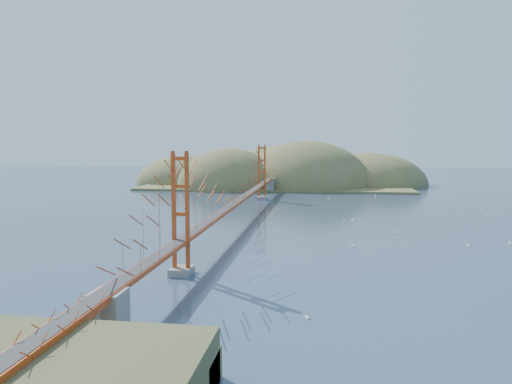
# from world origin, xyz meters

# --- Properties ---
(ground) EXTENTS (320.00, 320.00, 0.00)m
(ground) POSITION_xyz_m (0.00, 0.00, 0.00)
(ground) COLOR #293A52
(ground) RESTS_ON ground
(bridge) EXTENTS (2.20, 94.40, 12.00)m
(bridge) POSITION_xyz_m (0.00, 0.18, 7.01)
(bridge) COLOR gray
(bridge) RESTS_ON ground
(approach_viaduct) EXTENTS (1.40, 12.00, 3.38)m
(approach_viaduct) POSITION_xyz_m (0.00, -51.91, 2.55)
(approach_viaduct) COLOR #B84014
(approach_viaduct) RESTS_ON ground
(promontory) EXTENTS (9.00, 6.00, 0.24)m
(promontory) POSITION_xyz_m (0.00, -48.50, 0.12)
(promontory) COLOR #59544C
(promontory) RESTS_ON ground
(fort) EXTENTS (3.70, 2.30, 1.75)m
(fort) POSITION_xyz_m (0.40, -47.80, 0.67)
(fort) COLOR maroon
(fort) RESTS_ON ground
(far_headlands) EXTENTS (84.00, 58.00, 25.00)m
(far_headlands) POSITION_xyz_m (2.21, 68.52, 0.00)
(far_headlands) COLOR olive
(far_headlands) RESTS_ON ground
(sailboat_4) EXTENTS (0.54, 0.54, 0.61)m
(sailboat_4) POSITION_xyz_m (27.63, 8.78, 0.14)
(sailboat_4) COLOR white
(sailboat_4) RESTS_ON ground
(sailboat_17) EXTENTS (0.63, 0.51, 0.73)m
(sailboat_17) POSITION_xyz_m (42.11, 30.04, 0.16)
(sailboat_17) COLOR white
(sailboat_17) RESTS_ON ground
(sailboat_2) EXTENTS (0.55, 0.45, 0.65)m
(sailboat_2) POSITION_xyz_m (23.01, -6.03, 0.15)
(sailboat_2) COLOR white
(sailboat_2) RESTS_ON ground
(sailboat_0) EXTENTS (0.50, 0.55, 0.62)m
(sailboat_0) POSITION_xyz_m (16.38, 3.35, 0.14)
(sailboat_0) COLOR white
(sailboat_0) RESTS_ON ground
(sailboat_13) EXTENTS (0.62, 0.62, 0.66)m
(sailboat_13) POSITION_xyz_m (35.65, -11.51, 0.15)
(sailboat_13) COLOR white
(sailboat_13) RESTS_ON ground
(sailboat_6) EXTENTS (0.68, 0.68, 0.71)m
(sailboat_6) POSITION_xyz_m (16.69, -15.02, 0.15)
(sailboat_6) COLOR white
(sailboat_6) RESTS_ON ground
(sailboat_7) EXTENTS (0.65, 0.63, 0.73)m
(sailboat_7) POSITION_xyz_m (25.80, 18.47, 0.16)
(sailboat_7) COLOR white
(sailboat_7) RESTS_ON ground
(sailboat_8) EXTENTS (0.62, 0.62, 0.65)m
(sailboat_8) POSITION_xyz_m (40.23, 12.15, 0.15)
(sailboat_8) COLOR white
(sailboat_8) RESTS_ON ground
(sailboat_12) EXTENTS (0.59, 0.53, 0.66)m
(sailboat_12) POSITION_xyz_m (14.16, 34.47, 0.15)
(sailboat_12) COLOR white
(sailboat_12) RESTS_ON ground
(sailboat_1) EXTENTS (0.63, 0.64, 0.72)m
(sailboat_1) POSITION_xyz_m (17.79, 5.10, 0.16)
(sailboat_1) COLOR white
(sailboat_1) RESTS_ON ground
(sailboat_15) EXTENTS (0.50, 0.56, 0.64)m
(sailboat_15) POSITION_xyz_m (24.57, 39.26, 0.14)
(sailboat_15) COLOR white
(sailboat_15) RESTS_ON ground
(sailboat_5) EXTENTS (0.63, 0.65, 0.73)m
(sailboat_5) POSITION_xyz_m (30.63, -12.51, 0.16)
(sailboat_5) COLOR white
(sailboat_5) RESTS_ON ground
(sailboat_14) EXTENTS (0.55, 0.59, 0.66)m
(sailboat_14) POSITION_xyz_m (19.64, -4.65, 0.15)
(sailboat_14) COLOR white
(sailboat_14) RESTS_ON ground
(sailboat_10) EXTENTS (0.58, 0.58, 0.63)m
(sailboat_10) POSITION_xyz_m (12.23, -40.00, 0.14)
(sailboat_10) COLOR white
(sailboat_10) RESTS_ON ground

